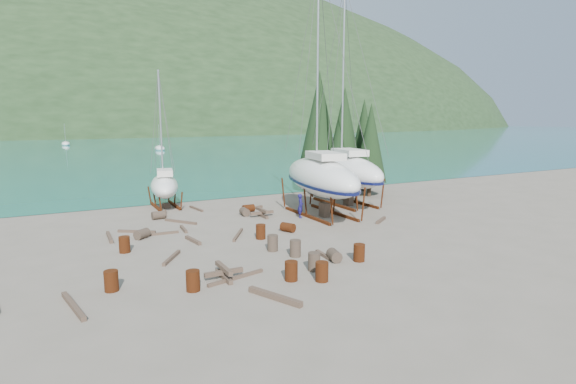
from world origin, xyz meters
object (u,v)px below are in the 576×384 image
large_sailboat_near (321,176)px  small_sailboat_shore (164,185)px  large_sailboat_far (345,170)px  worker (301,206)px

large_sailboat_near → small_sailboat_shore: large_sailboat_near is taller
large_sailboat_near → large_sailboat_far: bearing=45.3°
large_sailboat_far → worker: 6.76m
large_sailboat_near → worker: 2.65m
large_sailboat_near → worker: (-1.69, 0.00, -2.05)m
large_sailboat_far → small_sailboat_shore: bearing=166.0°
large_sailboat_far → small_sailboat_shore: large_sailboat_far is taller
large_sailboat_near → large_sailboat_far: 5.00m
large_sailboat_far → worker: (-5.83, -2.79, -1.99)m
small_sailboat_shore → large_sailboat_far: bearing=-11.2°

